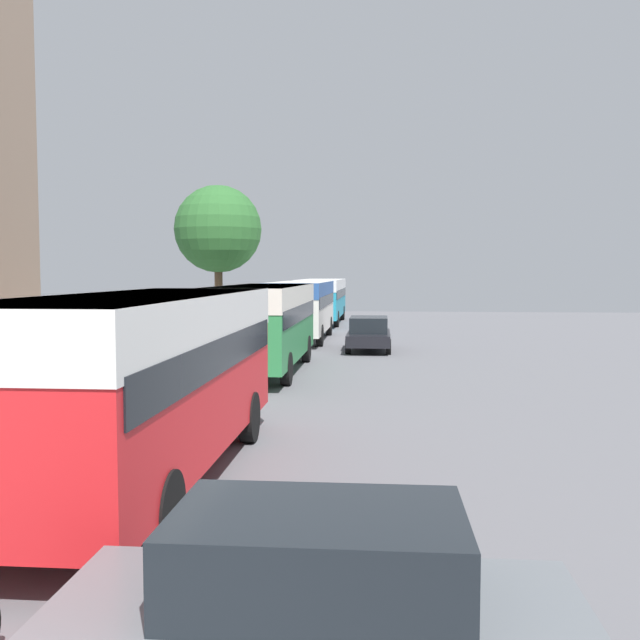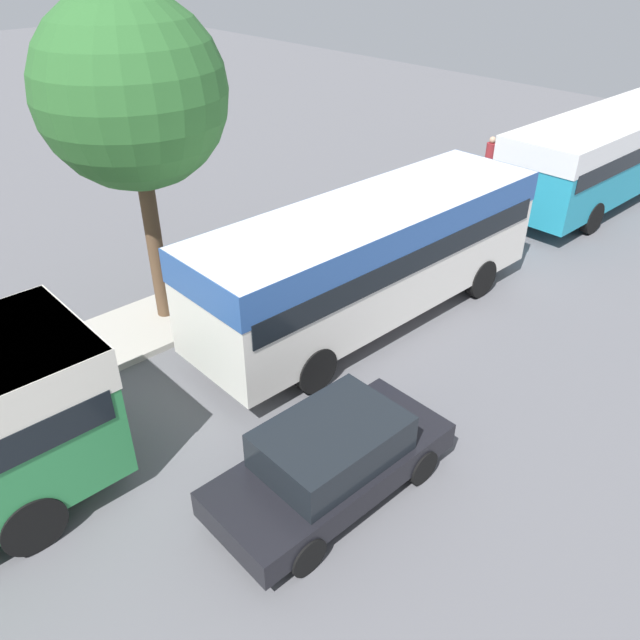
{
  "view_description": "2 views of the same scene",
  "coord_description": "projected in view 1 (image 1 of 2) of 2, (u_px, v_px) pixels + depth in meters",
  "views": [
    {
      "loc": [
        2.07,
        -1.7,
        3.37
      ],
      "look_at": [
        -0.56,
        28.78,
        1.32
      ],
      "focal_mm": 40.0,
      "sensor_mm": 36.0,
      "label": 1
    },
    {
      "loc": [
        6.83,
        23.74,
        8.08
      ],
      "look_at": [
        -0.96,
        30.91,
        1.41
      ],
      "focal_mm": 35.0,
      "sensor_mm": 36.0,
      "label": 2
    }
  ],
  "objects": [
    {
      "name": "bus_following",
      "position": [
        263.0,
        316.0,
        24.02
      ],
      "size": [
        2.64,
        9.09,
        2.93
      ],
      "color": "#2D8447",
      "rests_on": "ground_plane"
    },
    {
      "name": "bus_rear",
      "position": [
        322.0,
        295.0,
        47.24
      ],
      "size": [
        2.67,
        10.69,
        2.91
      ],
      "color": "teal",
      "rests_on": "ground_plane"
    },
    {
      "name": "bus_lead",
      "position": [
        144.0,
        361.0,
        11.36
      ],
      "size": [
        2.62,
        9.06,
        3.02
      ],
      "color": "red",
      "rests_on": "ground_plane"
    },
    {
      "name": "street_tree",
      "position": [
        218.0,
        230.0,
        31.73
      ],
      "size": [
        3.88,
        3.88,
        7.1
      ],
      "color": "brown",
      "rests_on": "sidewalk"
    },
    {
      "name": "car_crossing",
      "position": [
        318.0,
        602.0,
        5.59
      ],
      "size": [
        4.16,
        1.81,
        1.52
      ],
      "rotation": [
        0.0,
        0.0,
        1.57
      ],
      "color": "slate",
      "rests_on": "ground_plane"
    },
    {
      "name": "bus_third_in_line",
      "position": [
        301.0,
        302.0,
        35.34
      ],
      "size": [
        2.63,
        9.28,
        2.91
      ],
      "color": "silver",
      "rests_on": "ground_plane"
    },
    {
      "name": "car_far_curb",
      "position": [
        369.0,
        333.0,
        30.61
      ],
      "size": [
        1.88,
        4.22,
        1.46
      ],
      "rotation": [
        0.0,
        0.0,
        3.14
      ],
      "color": "black",
      "rests_on": "ground_plane"
    },
    {
      "name": "pedestrian_near_curb",
      "position": [
        268.0,
        309.0,
        45.1
      ],
      "size": [
        0.36,
        0.36,
        1.79
      ],
      "color": "#232838",
      "rests_on": "sidewalk"
    }
  ]
}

